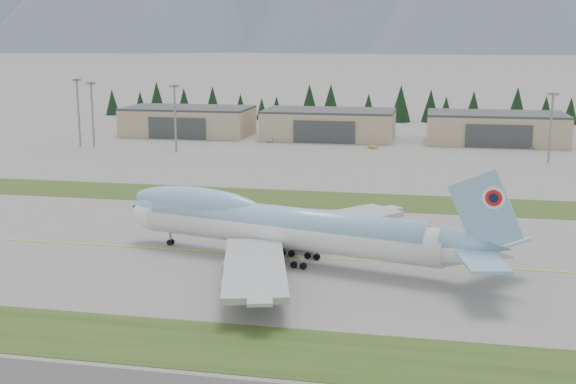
% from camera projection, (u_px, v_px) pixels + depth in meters
% --- Properties ---
extents(ground, '(7000.00, 7000.00, 0.00)m').
position_uv_depth(ground, '(293.00, 256.00, 123.24)').
color(ground, '#626260').
rests_on(ground, ground).
extents(grass_strip_near, '(400.00, 14.00, 0.08)m').
position_uv_depth(grass_strip_near, '(234.00, 348.00, 86.78)').
color(grass_strip_near, '#2E4318').
rests_on(grass_strip_near, ground).
extents(grass_strip_far, '(400.00, 18.00, 0.08)m').
position_uv_depth(grass_strip_far, '(330.00, 200.00, 166.42)').
color(grass_strip_far, '#2E4318').
rests_on(grass_strip_far, ground).
extents(taxiway_line_main, '(400.00, 0.40, 0.02)m').
position_uv_depth(taxiway_line_main, '(293.00, 256.00, 123.24)').
color(taxiway_line_main, '#D1CC18').
rests_on(taxiway_line_main, ground).
extents(boeing_747_freighter, '(69.39, 58.04, 18.23)m').
position_uv_depth(boeing_747_freighter, '(284.00, 226.00, 119.51)').
color(boeing_747_freighter, white).
rests_on(boeing_747_freighter, ground).
extents(hangar_left, '(48.00, 26.60, 10.80)m').
position_uv_depth(hangar_left, '(188.00, 121.00, 279.28)').
color(hangar_left, tan).
rests_on(hangar_left, ground).
extents(hangar_center, '(48.00, 26.60, 10.80)m').
position_uv_depth(hangar_center, '(329.00, 124.00, 268.81)').
color(hangar_center, tan).
rests_on(hangar_center, ground).
extents(hangar_right, '(48.00, 26.60, 10.80)m').
position_uv_depth(hangar_right, '(496.00, 128.00, 257.39)').
color(hangar_right, tan).
rests_on(hangar_right, ground).
extents(floodlight_masts, '(198.10, 8.53, 23.20)m').
position_uv_depth(floodlight_masts, '(300.00, 106.00, 230.05)').
color(floodlight_masts, gray).
rests_on(floodlight_masts, ground).
extents(service_vehicle_a, '(1.79, 3.90, 1.30)m').
position_uv_depth(service_vehicle_a, '(270.00, 142.00, 260.53)').
color(service_vehicle_a, white).
rests_on(service_vehicle_a, ground).
extents(service_vehicle_b, '(3.60, 2.30, 1.12)m').
position_uv_depth(service_vehicle_b, '(373.00, 149.00, 244.78)').
color(service_vehicle_b, '#AE922B').
rests_on(service_vehicle_b, ground).
extents(service_vehicle_c, '(2.46, 4.33, 1.18)m').
position_uv_depth(service_vehicle_c, '(532.00, 149.00, 244.72)').
color(service_vehicle_c, '#BDBCC2').
rests_on(service_vehicle_c, ground).
extents(conifer_belt, '(268.08, 15.07, 16.68)m').
position_uv_depth(conifer_belt, '(378.00, 105.00, 326.03)').
color(conifer_belt, black).
rests_on(conifer_belt, ground).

